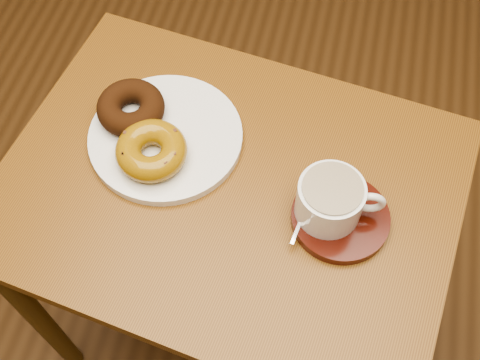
% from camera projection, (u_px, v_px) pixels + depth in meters
% --- Properties ---
extents(cafe_table, '(0.81, 0.65, 0.69)m').
position_uv_depth(cafe_table, '(229.00, 216.00, 1.06)').
color(cafe_table, brown).
rests_on(cafe_table, ground).
extents(donut_plate, '(0.31, 0.31, 0.02)m').
position_uv_depth(donut_plate, '(166.00, 137.00, 1.01)').
color(donut_plate, white).
rests_on(donut_plate, cafe_table).
extents(donut_cinnamon, '(0.12, 0.12, 0.04)m').
position_uv_depth(donut_cinnamon, '(131.00, 108.00, 1.00)').
color(donut_cinnamon, black).
rests_on(donut_cinnamon, donut_plate).
extents(donut_caramel, '(0.15, 0.15, 0.04)m').
position_uv_depth(donut_caramel, '(151.00, 151.00, 0.96)').
color(donut_caramel, '#976D10').
rests_on(donut_caramel, donut_plate).
extents(saucer, '(0.20, 0.20, 0.02)m').
position_uv_depth(saucer, '(340.00, 218.00, 0.93)').
color(saucer, '#3A0E07').
rests_on(saucer, cafe_table).
extents(coffee_cup, '(0.13, 0.10, 0.07)m').
position_uv_depth(coffee_cup, '(331.00, 200.00, 0.90)').
color(coffee_cup, white).
rests_on(coffee_cup, saucer).
extents(teaspoon, '(0.02, 0.09, 0.01)m').
position_uv_depth(teaspoon, '(306.00, 206.00, 0.93)').
color(teaspoon, silver).
rests_on(teaspoon, saucer).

